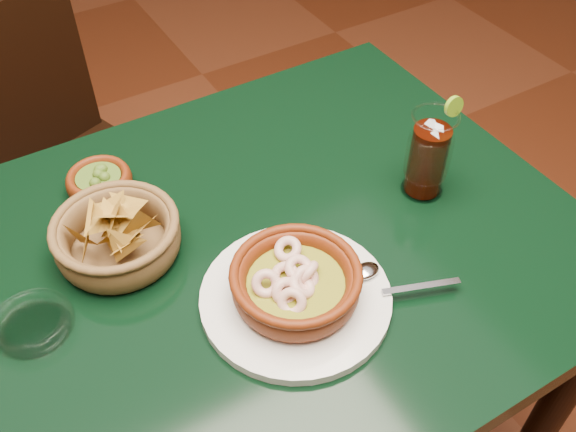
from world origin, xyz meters
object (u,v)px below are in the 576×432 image
dining_table (207,310)px  chip_basket (117,236)px  shrimp_plate (296,287)px  cola_drink (428,155)px  dining_chair (65,165)px

dining_table → chip_basket: size_ratio=5.39×
dining_table → shrimp_plate: (0.09, -0.12, 0.13)m
dining_table → cola_drink: cola_drink is taller
dining_chair → cola_drink: (0.46, -0.73, 0.36)m
shrimp_plate → dining_chair: bearing=100.6°
dining_table → chip_basket: 0.19m
chip_basket → cola_drink: 0.50m
dining_table → shrimp_plate: bearing=-52.6°
dining_chair → shrimp_plate: bearing=-79.4°
cola_drink → dining_table: bearing=175.6°
dining_chair → shrimp_plate: size_ratio=2.41×
shrimp_plate → chip_basket: (-0.18, 0.22, 0.00)m
dining_table → dining_chair: dining_chair is taller
dining_chair → chip_basket: (-0.03, -0.60, 0.32)m
shrimp_plate → cola_drink: bearing=16.6°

